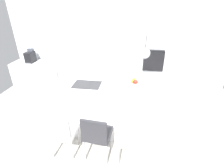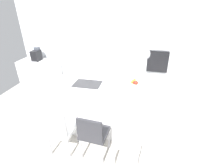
{
  "view_description": "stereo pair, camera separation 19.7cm",
  "coord_description": "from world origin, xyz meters",
  "views": [
    {
      "loc": [
        0.51,
        -2.93,
        2.45
      ],
      "look_at": [
        0.1,
        0.0,
        0.97
      ],
      "focal_mm": 26.87,
      "sensor_mm": 36.0,
      "label": 1
    },
    {
      "loc": [
        0.71,
        -2.9,
        2.45
      ],
      "look_at": [
        0.1,
        0.0,
        0.97
      ],
      "focal_mm": 26.87,
      "sensor_mm": 36.0,
      "label": 2
    }
  ],
  "objects": [
    {
      "name": "side_counter",
      "position": [
        -2.4,
        1.28,
        0.43
      ],
      "size": [
        1.1,
        0.6,
        0.86
      ],
      "primitive_type": "cube",
      "color": "white",
      "rests_on": "ground"
    },
    {
      "name": "pendant_light_left",
      "position": [
        -0.69,
        0.0,
        1.62
      ],
      "size": [
        0.19,
        0.19,
        0.79
      ],
      "color": "silver"
    },
    {
      "name": "chair_middle",
      "position": [
        -0.02,
        -0.92,
        0.51
      ],
      "size": [
        0.47,
        0.45,
        0.87
      ],
      "color": "#333338",
      "rests_on": "ground"
    },
    {
      "name": "pendant_light_right",
      "position": [
        0.69,
        0.0,
        1.62
      ],
      "size": [
        0.19,
        0.19,
        0.79
      ],
      "color": "silver"
    },
    {
      "name": "chair_near",
      "position": [
        -0.6,
        -0.93,
        0.49
      ],
      "size": [
        0.41,
        0.44,
        0.9
      ],
      "color": "white",
      "rests_on": "ground"
    },
    {
      "name": "coffee_machine",
      "position": [
        -2.42,
        1.28,
        1.02
      ],
      "size": [
        0.2,
        0.35,
        0.38
      ],
      "color": "black",
      "rests_on": "side_counter"
    },
    {
      "name": "faucet",
      "position": [
        -0.41,
        0.21,
        1.06
      ],
      "size": [
        0.02,
        0.17,
        0.22
      ],
      "color": "silver",
      "rests_on": "kitchen_island"
    },
    {
      "name": "pendant_light_center_right",
      "position": [
        0.23,
        0.0,
        1.62
      ],
      "size": [
        0.19,
        0.19,
        0.79
      ],
      "color": "silver"
    },
    {
      "name": "kitchen_island",
      "position": [
        0.0,
        0.0,
        0.46
      ],
      "size": [
        2.22,
        1.13,
        0.92
      ],
      "color": "white",
      "rests_on": "ground"
    },
    {
      "name": "pendant_light_center_left",
      "position": [
        -0.23,
        0.0,
        1.62
      ],
      "size": [
        0.19,
        0.19,
        0.79
      ],
      "color": "silver"
    },
    {
      "name": "microwave",
      "position": [
        1.03,
        1.58,
        1.46
      ],
      "size": [
        0.54,
        0.08,
        0.34
      ],
      "primitive_type": "cube",
      "color": "#9E9EA3",
      "rests_on": "back_wall"
    },
    {
      "name": "chair_far",
      "position": [
        0.55,
        -0.93,
        0.51
      ],
      "size": [
        0.46,
        0.49,
        0.93
      ],
      "color": "white",
      "rests_on": "ground"
    },
    {
      "name": "fruit_bowl",
      "position": [
        0.52,
        0.09,
        0.97
      ],
      "size": [
        0.26,
        0.26,
        0.15
      ],
      "color": "beige",
      "rests_on": "kitchen_island"
    },
    {
      "name": "oven",
      "position": [
        1.03,
        1.58,
        0.96
      ],
      "size": [
        0.56,
        0.08,
        0.56
      ],
      "primitive_type": "cube",
      "color": "black",
      "rests_on": "back_wall"
    },
    {
      "name": "sink_basin",
      "position": [
        -0.41,
        0.0,
        0.92
      ],
      "size": [
        0.56,
        0.4,
        0.02
      ],
      "primitive_type": "cube",
      "color": "#2D2D30",
      "rests_on": "kitchen_island"
    },
    {
      "name": "back_wall",
      "position": [
        0.0,
        1.65,
        1.3
      ],
      "size": [
        6.0,
        0.1,
        2.6
      ],
      "primitive_type": "cube",
      "color": "white",
      "rests_on": "ground"
    },
    {
      "name": "floor",
      "position": [
        0.0,
        0.0,
        0.0
      ],
      "size": [
        6.6,
        6.6,
        0.0
      ],
      "primitive_type": "plane",
      "color": "#BCB7AD",
      "rests_on": "ground"
    }
  ]
}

